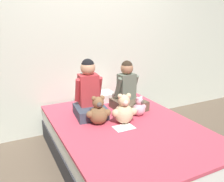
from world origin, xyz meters
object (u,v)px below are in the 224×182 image
at_px(child_on_left, 89,94).
at_px(teddy_bear_held_by_right_child, 139,107).
at_px(teddy_bear_held_by_left_child, 98,112).
at_px(sign_card, 124,127).
at_px(bed, 126,143).
at_px(teddy_bear_between_children, 124,111).
at_px(child_on_right, 128,92).
at_px(pillow_at_headboard, 96,98).

distance_m(child_on_left, teddy_bear_held_by_right_child, 0.59).
xyz_separation_m(teddy_bear_held_by_left_child, sign_card, (0.19, -0.20, -0.13)).
bearing_deg(teddy_bear_held_by_right_child, sign_card, -164.73).
bearing_deg(bed, teddy_bear_between_children, 86.93).
relative_size(child_on_right, pillow_at_headboard, 1.18).
bearing_deg(teddy_bear_held_by_left_child, sign_card, -36.27).
bearing_deg(sign_card, bed, 43.59).
bearing_deg(sign_card, teddy_bear_held_by_left_child, 133.51).
relative_size(child_on_left, teddy_bear_held_by_left_child, 2.09).
bearing_deg(child_on_right, teddy_bear_held_by_right_child, -93.56).
bearing_deg(teddy_bear_held_by_right_child, child_on_right, 72.76).
relative_size(bed, child_on_right, 3.28).
bearing_deg(bed, teddy_bear_held_by_left_child, 149.14).
relative_size(bed, teddy_bear_held_by_right_child, 8.47).
relative_size(bed, teddy_bear_between_children, 5.96).
height_order(bed, child_on_right, child_on_right).
bearing_deg(teddy_bear_between_children, bed, -78.87).
height_order(teddy_bear_held_by_right_child, teddy_bear_between_children, teddy_bear_between_children).
relative_size(child_on_left, child_on_right, 1.10).
bearing_deg(child_on_right, sign_card, -128.09).
relative_size(bed, sign_card, 9.31).
bearing_deg(bed, child_on_right, 58.08).
distance_m(child_on_right, pillow_at_headboard, 0.50).
relative_size(teddy_bear_held_by_left_child, pillow_at_headboard, 0.62).
distance_m(bed, teddy_bear_held_by_right_child, 0.43).
height_order(bed, child_on_left, child_on_left).
height_order(teddy_bear_held_by_left_child, sign_card, teddy_bear_held_by_left_child).
xyz_separation_m(teddy_bear_held_by_left_child, pillow_at_headboard, (0.25, 0.66, -0.08)).
height_order(teddy_bear_between_children, pillow_at_headboard, teddy_bear_between_children).
distance_m(teddy_bear_held_by_right_child, sign_card, 0.39).
bearing_deg(teddy_bear_held_by_left_child, child_on_left, 99.34).
bearing_deg(sign_card, child_on_right, 56.06).
xyz_separation_m(child_on_left, teddy_bear_between_children, (0.25, -0.36, -0.12)).
bearing_deg(teddy_bear_between_children, child_on_right, 69.14).
bearing_deg(teddy_bear_held_by_right_child, pillow_at_headboard, 93.43).
height_order(bed, sign_card, sign_card).
distance_m(child_on_left, teddy_bear_held_by_left_child, 0.29).
bearing_deg(child_on_left, teddy_bear_between_children, -49.22).
bearing_deg(teddy_bear_held_by_right_child, teddy_bear_held_by_left_child, 162.27).
relative_size(child_on_right, sign_card, 2.83).
relative_size(child_on_right, teddy_bear_held_by_right_child, 2.58).
xyz_separation_m(bed, teddy_bear_held_by_right_child, (0.26, 0.15, 0.31)).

